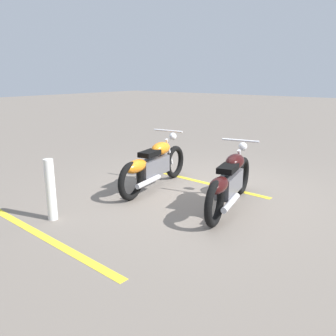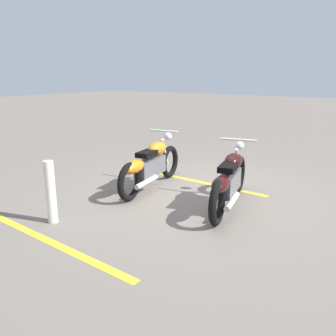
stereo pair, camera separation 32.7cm
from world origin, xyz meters
name	(u,v)px [view 2 (the right image)]	position (x,y,z in m)	size (l,w,h in m)	color
ground_plane	(196,192)	(0.00, 0.00, 0.00)	(60.00, 60.00, 0.00)	slate
motorcycle_bright_foreground	(150,165)	(0.33, -0.80, 0.46)	(2.22, 0.69, 1.04)	black
motorcycle_dark_foreground	(229,180)	(0.39, 0.83, 0.46)	(2.20, 0.77, 1.04)	black
bollard_post	(51,192)	(2.37, -1.02, 0.46)	(0.14, 0.14, 0.92)	white
parking_stripe_near	(192,180)	(-0.57, -0.43, 0.00)	(3.20, 0.12, 0.01)	yellow
parking_stripe_mid	(46,240)	(2.80, -0.62, 0.00)	(3.20, 0.12, 0.01)	yellow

